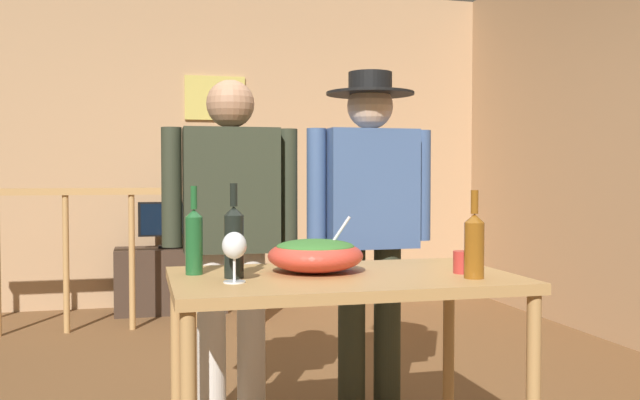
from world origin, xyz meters
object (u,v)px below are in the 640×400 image
Objects in this scene: wine_bottle_dark at (234,240)px; wine_glass at (234,247)px; tv_console at (171,280)px; person_standing_right at (370,210)px; person_standing_left at (231,221)px; salad_bowl at (315,254)px; serving_table at (342,296)px; wine_bottle_green at (194,240)px; mug_red at (464,262)px; framed_picture at (215,98)px; flat_screen_tv at (171,220)px; stair_railing at (157,240)px; wine_bottle_amber at (474,244)px.

wine_glass is at bearing -96.57° from wine_bottle_dark.
person_standing_right reaches higher than tv_console.
person_standing_right reaches higher than person_standing_left.
wine_glass is (-0.33, -0.18, 0.05)m from salad_bowl.
wine_bottle_dark is (-0.40, 0.01, 0.22)m from serving_table.
person_standing_left is (0.20, 0.54, 0.03)m from wine_bottle_green.
mug_red is at bearing -6.04° from wine_bottle_dark.
serving_table is 0.19m from salad_bowl.
wine_bottle_green reaches higher than wine_glass.
mug_red is (0.99, -0.22, -0.09)m from wine_bottle_green.
framed_picture is 0.42× the size of serving_table.
person_standing_left reaches higher than flat_screen_tv.
mug_red is (0.54, -0.16, -0.03)m from salad_bowl.
tv_console is at bearing 91.42° from wine_bottle_dark.
stair_railing is 13.50× the size of wine_glass.
person_standing_left is (0.09, 0.78, 0.04)m from wine_glass.
wine_glass is at bearing -88.82° from flat_screen_tv.
flat_screen_tv is (0.13, 0.59, 0.11)m from stair_railing.
mug_red is 0.78m from person_standing_right.
flat_screen_tv is 1.64× the size of wine_bottle_amber.
stair_railing is at bearing 94.30° from wine_bottle_dark.
wine_glass is at bearing 84.97° from person_standing_left.
wine_bottle_green is (-0.54, 0.14, 0.21)m from serving_table.
flat_screen_tv is 2.74m from person_standing_left.
mug_red is 0.07× the size of person_standing_right.
wine_bottle_amber reaches higher than tv_console.
serving_table is 0.80m from person_standing_right.
framed_picture is 4.08m from wine_bottle_amber.
person_standing_left is (0.16, -2.77, 0.66)m from tv_console.
tv_console is 0.58× the size of person_standing_left.
wine_bottle_amber is at bearing 95.26° from person_standing_right.
framed_picture is 1.65× the size of wine_bottle_amber.
wine_bottle_amber is (0.92, -3.65, 0.62)m from tv_console.
wine_bottle_green is at bearing 173.12° from salad_bowl.
person_standing_right reaches higher than wine_glass.
serving_table is 3.82× the size of wine_bottle_green.
serving_table is at bearing 117.23° from person_standing_left.
person_standing_left is at bearing -86.71° from flat_screen_tv.
framed_picture reaches higher than stair_railing.
serving_table is 0.59m from wine_bottle_green.
person_standing_right is at bearing 55.19° from salad_bowl.
salad_bowl is at bearing 150.45° from wine_bottle_amber.
person_standing_left is at bearing 69.28° from wine_bottle_green.
wine_bottle_amber is 1.17m from person_standing_left.
framed_picture reaches higher than wine_bottle_dark.
flat_screen_tv is at bearing -141.38° from framed_picture.
mug_red reaches higher than tv_console.
framed_picture is 3.90m from serving_table.
person_standing_right is at bearing -73.51° from tv_console.
wine_bottle_amber is at bearing -29.55° from salad_bowl.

